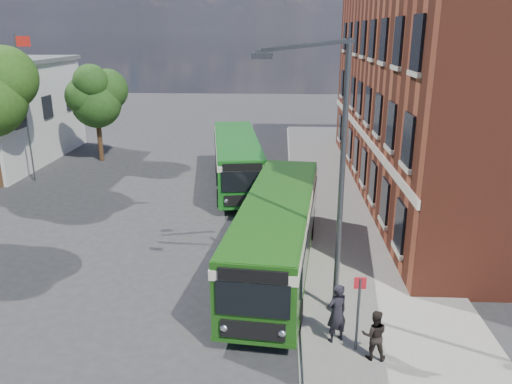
{
  "coord_description": "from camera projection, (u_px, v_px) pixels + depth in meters",
  "views": [
    {
      "loc": [
        3.27,
        -17.03,
        9.2
      ],
      "look_at": [
        2.19,
        4.53,
        2.2
      ],
      "focal_mm": 35.0,
      "sensor_mm": 36.0,
      "label": 1
    }
  ],
  "objects": [
    {
      "name": "ground",
      "position": [
        193.0,
        282.0,
        19.17
      ],
      "size": [
        120.0,
        120.0,
        0.0
      ],
      "primitive_type": "plane",
      "color": "#2A2A2C",
      "rests_on": "ground"
    },
    {
      "name": "pavement",
      "position": [
        350.0,
        211.0,
        26.42
      ],
      "size": [
        6.0,
        48.0,
        0.15
      ],
      "primitive_type": "cube",
      "color": "gray",
      "rests_on": "ground"
    },
    {
      "name": "kerb_line",
      "position": [
        292.0,
        212.0,
        26.59
      ],
      "size": [
        0.12,
        48.0,
        0.01
      ],
      "primitive_type": "cube",
      "color": "beige",
      "rests_on": "ground"
    },
    {
      "name": "brick_office",
      "position": [
        474.0,
        73.0,
        27.76
      ],
      "size": [
        12.1,
        26.0,
        14.2
      ],
      "color": "maroon",
      "rests_on": "ground"
    },
    {
      "name": "flagpole",
      "position": [
        25.0,
        104.0,
        30.59
      ],
      "size": [
        0.95,
        0.1,
        9.0
      ],
      "color": "#3C3E41",
      "rests_on": "ground"
    },
    {
      "name": "street_lamp",
      "position": [
        330.0,
        179.0,
        15.57
      ],
      "size": [
        2.96,
        2.38,
        9.0
      ],
      "color": "#3C3E41",
      "rests_on": "ground"
    },
    {
      "name": "bus_stop_sign",
      "position": [
        358.0,
        309.0,
        14.45
      ],
      "size": [
        0.35,
        0.08,
        2.52
      ],
      "color": "#3C3E41",
      "rests_on": "ground"
    },
    {
      "name": "bus_front",
      "position": [
        277.0,
        227.0,
        19.68
      ],
      "size": [
        3.83,
        12.12,
        3.02
      ],
      "color": "#1B4C11",
      "rests_on": "ground"
    },
    {
      "name": "bus_rear",
      "position": [
        237.0,
        157.0,
        30.57
      ],
      "size": [
        4.13,
        11.74,
        3.02
      ],
      "color": "#16601A",
      "rests_on": "ground"
    },
    {
      "name": "pedestrian_a",
      "position": [
        337.0,
        313.0,
        15.0
      ],
      "size": [
        0.83,
        0.74,
        1.91
      ],
      "primitive_type": "imported",
      "rotation": [
        0.0,
        0.0,
        3.66
      ],
      "color": "black",
      "rests_on": "pavement"
    },
    {
      "name": "pedestrian_b",
      "position": [
        374.0,
        335.0,
        14.25
      ],
      "size": [
        0.79,
        0.64,
        1.53
      ],
      "primitive_type": "imported",
      "rotation": [
        0.0,
        0.0,
        3.06
      ],
      "color": "black",
      "rests_on": "pavement"
    },
    {
      "name": "tree_right",
      "position": [
        96.0,
        96.0,
        35.64
      ],
      "size": [
        4.17,
        3.96,
        7.03
      ],
      "color": "#372214",
      "rests_on": "ground"
    }
  ]
}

